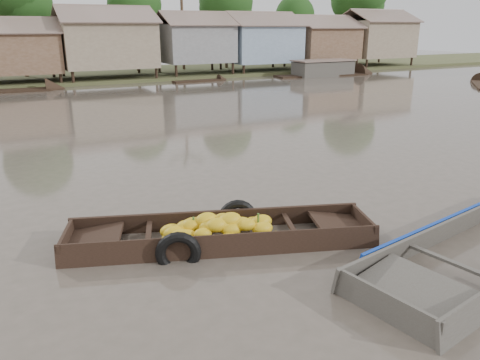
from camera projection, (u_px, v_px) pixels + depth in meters
name	position (u px, v px, depth m)	size (l,w,h in m)	color
ground	(310.00, 234.00, 9.36)	(120.00, 120.00, 0.00)	#4E463C
riverbank	(106.00, 38.00, 36.61)	(120.00, 12.47, 10.22)	#384723
banana_boat	(216.00, 234.00, 8.96)	(5.98, 3.22, 0.84)	black
distant_boats	(294.00, 76.00, 36.39)	(36.01, 15.10, 1.38)	black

